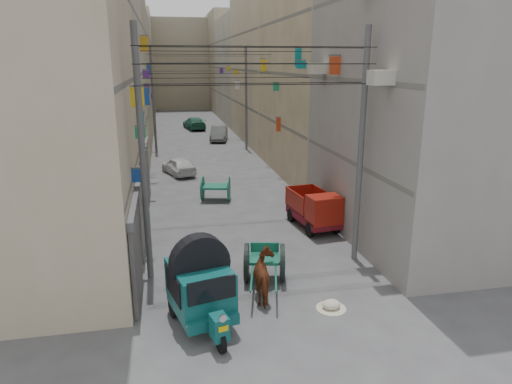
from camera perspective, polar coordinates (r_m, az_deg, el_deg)
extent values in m
plane|color=#474749|center=(11.09, 6.76, -22.35)|extent=(140.00, 140.00, 0.00)
cube|color=#66625B|center=(16.68, -15.34, 2.71)|extent=(0.25, 9.80, 0.18)
cube|color=#66625B|center=(16.29, -16.12, 13.03)|extent=(0.25, 9.80, 0.18)
cube|color=#B3AA99|center=(27.72, -22.60, 12.99)|extent=(8.00, 12.00, 12.00)
cube|color=#66625B|center=(27.50, -13.97, 7.83)|extent=(0.25, 11.76, 0.18)
cube|color=#66625B|center=(27.27, -14.40, 14.07)|extent=(0.25, 11.76, 0.18)
cube|color=#66625B|center=(27.36, -14.86, 20.35)|extent=(0.25, 11.76, 0.18)
cube|color=gray|center=(40.56, -19.32, 15.28)|extent=(8.00, 14.00, 14.00)
cube|color=#66625B|center=(40.42, -13.29, 10.32)|extent=(0.25, 13.72, 0.18)
cube|color=#66625B|center=(40.26, -13.57, 14.57)|extent=(0.25, 13.72, 0.18)
cube|color=#66625B|center=(40.32, -13.86, 18.83)|extent=(0.25, 13.72, 0.18)
cube|color=gray|center=(54.48, -17.30, 14.23)|extent=(8.00, 14.00, 11.80)
cube|color=#66625B|center=(54.37, -12.92, 11.68)|extent=(0.25, 13.72, 0.18)
cube|color=#66625B|center=(54.25, -13.12, 14.84)|extent=(0.25, 13.72, 0.18)
cube|color=#66625B|center=(54.30, -13.33, 18.00)|extent=(0.25, 13.72, 0.18)
cube|color=tan|center=(67.43, -16.31, 15.23)|extent=(8.00, 12.00, 13.50)
cube|color=#66625B|center=(67.34, -12.71, 12.44)|extent=(0.25, 11.76, 0.18)
cube|color=#66625B|center=(67.25, -12.87, 14.99)|extent=(0.25, 11.76, 0.18)
cube|color=#66625B|center=(67.29, -13.03, 17.54)|extent=(0.25, 11.76, 0.18)
cube|color=gray|center=(19.55, 23.17, 13.66)|extent=(8.00, 10.00, 13.00)
cube|color=#66625B|center=(18.05, 11.76, 3.92)|extent=(0.25, 9.80, 0.18)
cube|color=#66625B|center=(17.69, 12.31, 13.46)|extent=(0.25, 9.80, 0.18)
cube|color=tan|center=(29.34, 10.74, 13.99)|extent=(8.00, 12.00, 12.00)
cube|color=#66625B|center=(28.36, 3.07, 8.50)|extent=(0.25, 11.76, 0.18)
cube|color=#66625B|center=(28.13, 3.16, 14.57)|extent=(0.25, 11.76, 0.18)
cube|color=#66625B|center=(28.22, 3.26, 20.67)|extent=(0.25, 11.76, 0.18)
cube|color=#BEAC8F|center=(41.68, 3.92, 16.09)|extent=(8.00, 14.00, 14.00)
cube|color=#66625B|center=(41.00, -1.51, 10.81)|extent=(0.25, 13.72, 0.18)
cube|color=#66625B|center=(40.84, -1.55, 15.00)|extent=(0.25, 13.72, 0.18)
cube|color=#66625B|center=(40.91, -1.58, 19.21)|extent=(0.25, 13.72, 0.18)
cube|color=#B3AA99|center=(55.32, -0.02, 14.94)|extent=(8.00, 14.00, 11.80)
cube|color=#66625B|center=(54.81, -4.09, 12.06)|extent=(0.25, 13.72, 0.18)
cube|color=#66625B|center=(54.69, -4.16, 15.20)|extent=(0.25, 13.72, 0.18)
cube|color=#66625B|center=(54.73, -4.22, 18.34)|extent=(0.25, 13.72, 0.18)
cube|color=gray|center=(68.11, -2.26, 15.83)|extent=(8.00, 12.00, 13.50)
cube|color=#66625B|center=(67.70, -5.55, 12.76)|extent=(0.25, 11.76, 0.18)
cube|color=#66625B|center=(67.60, -5.62, 15.30)|extent=(0.25, 11.76, 0.18)
cube|color=#66625B|center=(67.64, -5.70, 17.84)|extent=(0.25, 11.76, 0.18)
cube|color=gray|center=(74.29, -9.49, 15.45)|extent=(22.00, 10.00, 13.00)
cube|color=#46464B|center=(14.20, -14.74, -7.64)|extent=(0.12, 3.00, 2.60)
cube|color=#515153|center=(13.70, -15.08, -2.07)|extent=(0.18, 3.20, 0.25)
cube|color=#46464B|center=(17.66, -14.15, -2.90)|extent=(0.12, 3.00, 2.60)
cube|color=#515153|center=(17.26, -14.40, 1.66)|extent=(0.18, 3.20, 0.25)
cube|color=#46464B|center=(21.20, -13.76, 0.27)|extent=(0.12, 3.00, 2.60)
cube|color=#515153|center=(20.87, -13.96, 4.11)|extent=(0.18, 3.20, 0.25)
cube|color=#46464B|center=(24.88, -13.47, 2.59)|extent=(0.12, 3.00, 2.60)
cube|color=#515153|center=(24.60, -13.64, 5.88)|extent=(0.18, 3.20, 0.25)
cube|color=gold|center=(43.05, -2.50, 14.75)|extent=(0.38, 0.08, 0.41)
cube|color=#5C258A|center=(49.96, -12.75, 11.84)|extent=(0.27, 0.08, 0.71)
cube|color=#1746A4|center=(15.10, -14.45, 2.01)|extent=(0.44, 0.08, 0.42)
cube|color=#1746A4|center=(24.10, -13.73, 11.49)|extent=(0.45, 0.08, 0.84)
cube|color=#5C258A|center=(53.54, -4.35, 14.88)|extent=(0.41, 0.08, 0.59)
cube|color=#1B965E|center=(18.21, -14.27, 7.19)|extent=(0.38, 0.08, 0.44)
cube|color=silver|center=(42.35, -2.36, 13.21)|extent=(0.43, 0.08, 0.72)
cube|color=gold|center=(48.33, -3.47, 15.18)|extent=(0.28, 0.08, 0.44)
cube|color=#C78A17|center=(28.27, -13.78, 17.52)|extent=(0.48, 0.08, 0.84)
cube|color=#5C258A|center=(46.42, -12.80, 11.61)|extent=(0.31, 0.08, 0.44)
cube|color=#1B965E|center=(28.11, 2.52, 12.97)|extent=(0.35, 0.08, 0.45)
cube|color=gold|center=(31.61, 0.93, 15.55)|extent=(0.34, 0.08, 0.79)
cube|color=#0C8089|center=(20.41, -14.20, 8.82)|extent=(0.28, 0.08, 0.52)
cube|color=#1746A4|center=(37.87, -13.28, 14.62)|extent=(0.28, 0.08, 0.74)
cube|color=#BB3C19|center=(27.82, 2.81, 8.41)|extent=(0.26, 0.08, 0.80)
cube|color=#C78A17|center=(18.84, 9.87, 15.21)|extent=(0.34, 0.08, 0.55)
cube|color=gold|center=(16.85, -14.61, 11.42)|extent=(0.47, 0.08, 0.67)
cube|color=#5C258A|center=(29.41, -13.57, 14.11)|extent=(0.40, 0.08, 0.47)
cube|color=#5C258A|center=(29.96, -13.50, 12.42)|extent=(0.32, 0.08, 0.55)
cube|color=#0C8089|center=(22.96, 5.67, 15.54)|extent=(0.47, 0.08, 0.35)
cube|color=#0C8089|center=(23.78, 5.28, 16.39)|extent=(0.32, 0.08, 0.89)
cube|color=#BB3C19|center=(18.75, 9.82, 15.32)|extent=(0.44, 0.08, 0.69)
cube|color=#1B965E|center=(14.79, -15.51, 0.23)|extent=(0.10, 3.20, 0.80)
cube|color=gold|center=(23.58, -14.15, 6.04)|extent=(0.10, 3.20, 0.80)
cube|color=#0C8089|center=(35.46, -13.38, 9.26)|extent=(0.10, 3.20, 0.80)
cube|color=gold|center=(47.40, -12.99, 10.87)|extent=(0.10, 3.20, 0.80)
cube|color=#5C258A|center=(16.30, 14.23, 1.76)|extent=(0.10, 3.20, 0.80)
cube|color=#1B965E|center=(24.55, 5.25, 6.83)|extent=(0.10, 3.20, 0.80)
cube|color=gold|center=(36.12, -0.22, 9.80)|extent=(0.10, 3.20, 0.80)
cube|color=gold|center=(47.90, -3.06, 11.29)|extent=(0.10, 3.20, 0.80)
cube|color=beige|center=(14.77, 15.36, 13.62)|extent=(0.70, 0.55, 0.45)
cube|color=beige|center=(20.32, 7.67, 15.08)|extent=(0.70, 0.55, 0.45)
cylinder|color=#515153|center=(14.53, -13.99, 4.13)|extent=(0.20, 0.20, 8.00)
cylinder|color=#515153|center=(15.90, 12.97, 5.18)|extent=(0.20, 0.20, 8.00)
cylinder|color=#515153|center=(36.35, -12.70, 11.05)|extent=(0.20, 0.20, 8.00)
cylinder|color=#515153|center=(36.92, -1.24, 11.49)|extent=(0.20, 0.20, 8.00)
cylinder|color=black|center=(14.05, 0.52, 13.26)|extent=(7.40, 0.02, 0.02)
cylinder|color=black|center=(14.03, 0.52, 15.71)|extent=(7.40, 0.02, 0.02)
cylinder|color=black|center=(14.04, 0.53, 17.75)|extent=(7.40, 0.02, 0.02)
cylinder|color=black|center=(15.03, -0.29, 13.44)|extent=(7.40, 0.02, 0.02)
cylinder|color=black|center=(15.01, -0.29, 15.73)|extent=(7.40, 0.02, 0.02)
cylinder|color=black|center=(15.02, -0.29, 17.63)|extent=(7.40, 0.02, 0.02)
cylinder|color=black|center=(20.45, -3.35, 14.07)|extent=(7.40, 0.02, 0.02)
cylinder|color=black|center=(20.44, -3.38, 15.75)|extent=(7.40, 0.02, 0.02)
cylinder|color=black|center=(20.44, -3.40, 17.15)|extent=(7.40, 0.02, 0.02)
cylinder|color=black|center=(28.39, -5.71, 14.53)|extent=(7.40, 0.02, 0.02)
cylinder|color=black|center=(28.38, -5.75, 15.74)|extent=(7.40, 0.02, 0.02)
cylinder|color=black|center=(28.38, -5.78, 16.75)|extent=(7.40, 0.02, 0.02)
cylinder|color=black|center=(36.35, -7.05, 14.78)|extent=(7.40, 0.02, 0.02)
cylinder|color=black|center=(36.35, -7.08, 15.73)|extent=(7.40, 0.02, 0.02)
cylinder|color=black|center=(36.35, -7.11, 16.51)|extent=(7.40, 0.02, 0.02)
cylinder|color=black|center=(11.72, -4.47, -18.07)|extent=(0.27, 0.63, 0.61)
cylinder|color=black|center=(13.27, -10.29, -13.91)|extent=(0.27, 0.63, 0.61)
cylinder|color=black|center=(13.57, -5.26, -12.98)|extent=(0.27, 0.63, 0.61)
cube|color=#0D4D4C|center=(12.75, -6.85, -13.94)|extent=(1.83, 2.35, 0.31)
cube|color=#0D4D4C|center=(11.58, -4.61, -16.49)|extent=(0.49, 0.57, 0.60)
cylinder|color=silver|center=(11.17, -4.17, -15.46)|extent=(0.20, 0.10, 0.20)
cube|color=#DBB80C|center=(11.30, -4.10, -16.70)|extent=(0.24, 0.09, 0.13)
cube|color=#0D4D4C|center=(12.50, -7.02, -11.34)|extent=(1.83, 2.15, 1.04)
cube|color=black|center=(11.57, -5.54, -12.13)|extent=(1.24, 0.37, 0.60)
cube|color=black|center=(12.28, -10.31, -11.45)|extent=(0.36, 1.29, 0.71)
cube|color=black|center=(12.67, -3.89, -10.31)|extent=(0.36, 1.29, 0.71)
cube|color=silver|center=(11.96, -5.38, -15.67)|extent=(1.34, 0.38, 0.07)
cylinder|color=black|center=(14.91, -1.19, -8.77)|extent=(0.42, 1.24, 1.25)
cylinder|color=#166049|center=(14.91, -1.19, -8.77)|extent=(0.37, 0.98, 0.97)
cylinder|color=#515153|center=(14.91, -1.19, -8.77)|extent=(0.23, 0.20, 0.16)
cylinder|color=black|center=(14.90, 3.32, -8.82)|extent=(0.42, 1.24, 1.25)
cylinder|color=#166049|center=(14.90, 3.32, -8.82)|extent=(0.37, 0.98, 0.97)
cylinder|color=#515153|center=(14.90, 3.32, -8.82)|extent=(0.23, 0.20, 0.16)
cylinder|color=#515153|center=(14.89, 1.06, -8.80)|extent=(1.19, 0.35, 0.07)
cube|color=#166049|center=(14.83, 1.07, -8.24)|extent=(1.14, 1.17, 0.09)
cube|color=#166049|center=(15.16, 1.10, -6.88)|extent=(0.93, 0.28, 0.31)
cylinder|color=#166049|center=(13.86, -0.50, -10.37)|extent=(0.53, 2.01, 0.06)
cylinder|color=#166049|center=(13.85, 2.49, -10.41)|extent=(0.53, 2.01, 0.06)
cylinder|color=black|center=(18.70, 6.74, -4.72)|extent=(0.23, 0.61, 0.59)
cylinder|color=black|center=(20.39, 4.42, -2.88)|extent=(0.23, 0.61, 0.59)
cylinder|color=black|center=(19.20, 9.91, -4.30)|extent=(0.23, 0.61, 0.59)
cylinder|color=black|center=(20.85, 7.38, -2.54)|extent=(0.23, 0.61, 0.59)
cube|color=#5E0D16|center=(19.71, 7.10, -3.03)|extent=(1.65, 3.10, 0.31)
cube|color=maroon|center=(18.63, 8.51, -2.17)|extent=(1.40, 1.09, 1.12)
cube|color=black|center=(18.25, 9.11, -2.29)|extent=(1.16, 0.19, 0.49)
cube|color=#5E0D16|center=(20.05, 6.52, -1.94)|extent=(1.57, 2.12, 0.11)
cube|color=maroon|center=(19.68, 4.82, -1.06)|extent=(0.29, 1.97, 0.76)
cube|color=maroon|center=(20.21, 8.25, -0.71)|extent=(0.29, 1.97, 0.76)
cube|color=maroon|center=(20.79, 5.45, -0.15)|extent=(1.34, 0.21, 0.76)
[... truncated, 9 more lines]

